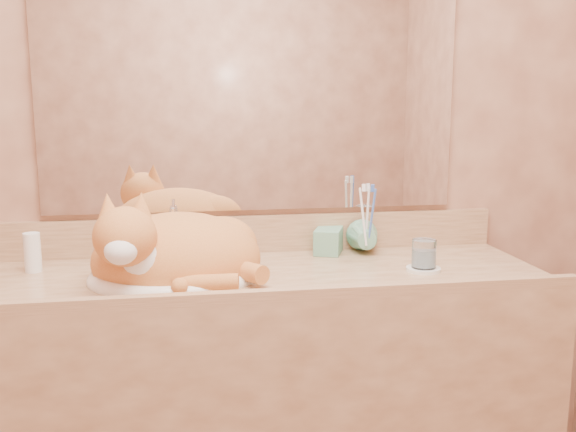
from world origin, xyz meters
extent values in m
cube|color=brown|center=(0.00, 1.00, 1.25)|extent=(2.40, 0.02, 2.50)
cube|color=white|center=(0.00, 0.99, 1.39)|extent=(1.30, 0.02, 0.80)
imported|color=#67A585|center=(0.21, 0.88, 0.94)|extent=(0.11, 0.11, 0.18)
imported|color=#67A585|center=(0.34, 0.87, 0.90)|extent=(0.11, 0.11, 0.10)
cylinder|color=white|center=(0.46, 0.68, 0.85)|extent=(0.10, 0.10, 0.01)
cylinder|color=white|center=(0.46, 0.68, 0.90)|extent=(0.07, 0.07, 0.08)
cylinder|color=white|center=(-0.65, 0.85, 0.91)|extent=(0.05, 0.05, 0.11)
camera|label=1|loc=(-0.22, -1.03, 1.34)|focal=40.00mm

